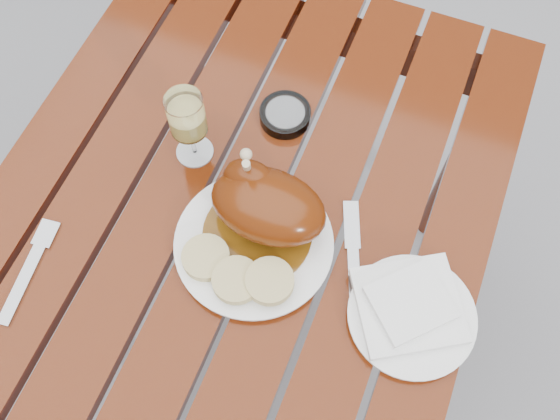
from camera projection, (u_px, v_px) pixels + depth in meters
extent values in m
plane|color=slate|center=(243.00, 356.00, 1.65)|extent=(60.00, 60.00, 0.00)
cube|color=#63270B|center=(233.00, 316.00, 1.31)|extent=(0.80, 1.20, 0.75)
cylinder|color=white|center=(254.00, 244.00, 0.97)|extent=(0.29, 0.29, 0.02)
cylinder|color=#5D360A|center=(257.00, 233.00, 0.97)|extent=(0.17, 0.17, 0.00)
ellipsoid|color=#6C2408|center=(268.00, 206.00, 0.94)|extent=(0.18, 0.12, 0.09)
ellipsoid|color=#6C2408|center=(250.00, 180.00, 0.94)|extent=(0.08, 0.06, 0.07)
cylinder|color=#C6B28C|center=(247.00, 169.00, 0.93)|extent=(0.03, 0.04, 0.10)
cylinder|color=#D1BF7F|center=(206.00, 258.00, 0.94)|extent=(0.07, 0.07, 0.02)
cylinder|color=#D1BF7F|center=(236.00, 280.00, 0.93)|extent=(0.07, 0.07, 0.02)
cylinder|color=#D1BF7F|center=(270.00, 281.00, 0.92)|extent=(0.07, 0.07, 0.02)
cylinder|color=#EEDB6C|center=(189.00, 128.00, 0.99)|extent=(0.06, 0.06, 0.15)
cylinder|color=white|center=(411.00, 317.00, 0.92)|extent=(0.23, 0.23, 0.02)
cube|color=white|center=(409.00, 305.00, 0.91)|extent=(0.20, 0.20, 0.01)
cylinder|color=#B2B7BC|center=(285.00, 115.00, 1.07)|extent=(0.11, 0.11, 0.02)
cube|color=gray|center=(26.00, 275.00, 0.96)|extent=(0.04, 0.16, 0.01)
cube|color=gray|center=(354.00, 274.00, 0.96)|extent=(0.08, 0.18, 0.01)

